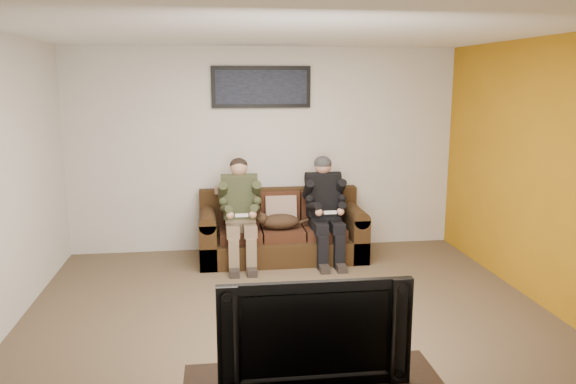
{
  "coord_description": "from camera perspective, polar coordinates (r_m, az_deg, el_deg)",
  "views": [
    {
      "loc": [
        -0.69,
        -4.92,
        2.18
      ],
      "look_at": [
        0.15,
        1.2,
        0.95
      ],
      "focal_mm": 35.0,
      "sensor_mm": 36.0,
      "label": 1
    }
  ],
  "objects": [
    {
      "name": "floor",
      "position": [
        5.43,
        0.15,
        -12.43
      ],
      "size": [
        5.0,
        5.0,
        0.0
      ],
      "primitive_type": "plane",
      "color": "brown",
      "rests_on": "ground"
    },
    {
      "name": "television",
      "position": [
        3.33,
        2.47,
        -13.53
      ],
      "size": [
        1.1,
        0.15,
        0.63
      ],
      "primitive_type": "imported",
      "rotation": [
        0.0,
        0.0,
        -0.01
      ],
      "color": "black",
      "rests_on": "tv_stand"
    },
    {
      "name": "wall_right",
      "position": [
        5.93,
        24.85,
        1.68
      ],
      "size": [
        0.0,
        4.5,
        4.5
      ],
      "primitive_type": "plane",
      "rotation": [
        1.57,
        0.0,
        -1.57
      ],
      "color": "beige",
      "rests_on": "ground"
    },
    {
      "name": "wall_front",
      "position": [
        2.9,
        6.36,
        -6.48
      ],
      "size": [
        5.0,
        0.0,
        5.0
      ],
      "primitive_type": "plane",
      "rotation": [
        -1.57,
        0.0,
        0.0
      ],
      "color": "beige",
      "rests_on": "ground"
    },
    {
      "name": "person_right",
      "position": [
        6.87,
        3.77,
        -1.17
      ],
      "size": [
        0.51,
        0.86,
        1.27
      ],
      "color": "black",
      "rests_on": "sofa"
    },
    {
      "name": "cat",
      "position": [
        6.81,
        -0.96,
        -2.99
      ],
      "size": [
        0.66,
        0.26,
        0.24
      ],
      "color": "#412B19",
      "rests_on": "sofa"
    },
    {
      "name": "sofa",
      "position": [
        7.05,
        -0.69,
        -4.12
      ],
      "size": [
        2.02,
        0.87,
        0.83
      ],
      "color": "#32200F",
      "rests_on": "ground"
    },
    {
      "name": "throw_blanket",
      "position": [
        7.13,
        -5.82,
        0.25
      ],
      "size": [
        0.41,
        0.2,
        0.07
      ],
      "primitive_type": "cube",
      "color": "tan",
      "rests_on": "sofa"
    },
    {
      "name": "throw_pillow",
      "position": [
        7.02,
        -0.73,
        -1.87
      ],
      "size": [
        0.39,
        0.18,
        0.38
      ],
      "primitive_type": "cube",
      "rotation": [
        -0.21,
        0.0,
        0.0
      ],
      "color": "#9D7B66",
      "rests_on": "sofa"
    },
    {
      "name": "wall_back",
      "position": [
        7.26,
        -2.31,
        4.28
      ],
      "size": [
        5.0,
        0.0,
        5.0
      ],
      "primitive_type": "plane",
      "rotation": [
        1.57,
        0.0,
        0.0
      ],
      "color": "beige",
      "rests_on": "ground"
    },
    {
      "name": "framed_poster",
      "position": [
        7.17,
        -2.73,
        10.6
      ],
      "size": [
        1.25,
        0.05,
        0.52
      ],
      "color": "black",
      "rests_on": "wall_back"
    },
    {
      "name": "ceiling",
      "position": [
        4.99,
        0.16,
        16.09
      ],
      "size": [
        5.0,
        5.0,
        0.0
      ],
      "primitive_type": "plane",
      "rotation": [
        3.14,
        0.0,
        0.0
      ],
      "color": "silver",
      "rests_on": "ground"
    },
    {
      "name": "person_left",
      "position": [
        6.75,
        -4.89,
        -1.46
      ],
      "size": [
        0.51,
        0.87,
        1.26
      ],
      "color": "#79644C",
      "rests_on": "sofa"
    },
    {
      "name": "accent_wall_right",
      "position": [
        5.92,
        24.77,
        1.68
      ],
      "size": [
        0.0,
        4.5,
        4.5
      ],
      "primitive_type": "plane",
      "rotation": [
        1.57,
        0.0,
        -1.57
      ],
      "color": "#B07511",
      "rests_on": "ground"
    }
  ]
}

